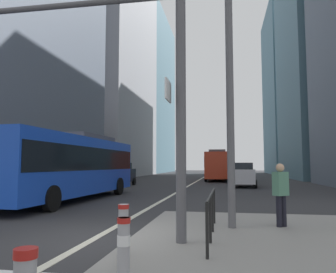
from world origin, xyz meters
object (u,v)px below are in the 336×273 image
Objects in this scene: city_bus_red_receding at (218,164)px; pedestrian_walking at (281,191)px; street_lamp_post at (229,36)px; bollard_left at (124,244)px; traffic_signal_gantry at (86,62)px; car_oncoming_mid at (119,174)px; city_bus_blue_oncoming at (71,164)px; car_receding_far at (243,175)px; car_receding_near at (224,172)px; bollard_right at (123,227)px; city_bus_red_distant at (224,164)px.

city_bus_red_receding is 6.63× the size of pedestrian_walking.
street_lamp_post is 6.43m from bollard_left.
street_lamp_post is at bearing 29.72° from traffic_signal_gantry.
city_bus_blue_oncoming is at bearing -83.24° from car_oncoming_mid.
car_receding_far reaches higher than bollard_left.
pedestrian_walking is at bearing 26.04° from traffic_signal_gantry.
bollard_left is (-1.20, -34.54, -0.36)m from car_receding_near.
car_receding_near is at bearing 87.37° from bollard_right.
traffic_signal_gantry reaches higher than city_bus_red_distant.
traffic_signal_gantry is 5.93m from pedestrian_walking.
bollard_left is (-0.56, -33.83, -1.21)m from city_bus_red_receding.
street_lamp_post reaches higher than pedestrian_walking.
car_receding_far is at bearing 81.62° from bollard_right.
car_oncoming_mid is at bearing 108.73° from bollard_left.
car_oncoming_mid is at bearing 106.39° from traffic_signal_gantry.
city_bus_red_receding reaches higher than bollard_left.
traffic_signal_gantry is (5.85, -19.90, 3.14)m from car_oncoming_mid.
city_bus_blue_oncoming reaches higher than car_receding_near.
city_bus_blue_oncoming is at bearing -106.12° from city_bus_red_receding.
city_bus_blue_oncoming reaches higher than car_receding_far.
pedestrian_walking is at bearing -85.44° from city_bus_red_receding.
traffic_signal_gantry is at bearing -93.08° from city_bus_red_distant.
city_bus_red_receding reaches higher than bollard_right.
city_bus_blue_oncoming is 14.92m from car_receding_far.
pedestrian_walking is (4.56, 2.23, -3.07)m from traffic_signal_gantry.
car_receding_near is 0.57× the size of street_lamp_post.
city_bus_red_receding is at bearing 88.42° from bollard_right.
city_bus_blue_oncoming is at bearing 140.06° from street_lamp_post.
city_bus_red_distant is at bearing 88.45° from city_bus_red_receding.
city_bus_red_distant is (7.24, 42.84, -0.00)m from city_bus_blue_oncoming.
car_receding_far is 21.71m from bollard_right.
city_bus_blue_oncoming is 10.69m from street_lamp_post.
pedestrian_walking is at bearing 46.74° from bollard_right.
car_receding_far is 18.03m from pedestrian_walking.
street_lamp_post is 8.72× the size of bollard_right.
car_oncoming_mid is at bearing -125.11° from car_receding_near.
bollard_left is at bearing -53.65° from traffic_signal_gantry.
street_lamp_post reaches higher than city_bus_red_distant.
city_bus_red_receding is 19.64m from city_bus_red_distant.
city_bus_blue_oncoming is 25.04m from car_receding_near.
car_oncoming_mid reaches higher than bollard_right.
city_bus_red_distant is at bearing 88.43° from bollard_right.
car_receding_far is 2.69× the size of pedestrian_walking.
pedestrian_walking reaches higher than bollard_right.
pedestrian_walking is at bearing 57.10° from bollard_left.
car_oncoming_mid is (-8.08, -11.68, -0.85)m from city_bus_red_receding.
city_bus_red_receding is 1.68× the size of traffic_signal_gantry.
bollard_right is at bearing 108.01° from bollard_left.
city_bus_blue_oncoming reaches higher than bollard_left.
car_receding_near is at bearing 93.24° from pedestrian_walking.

